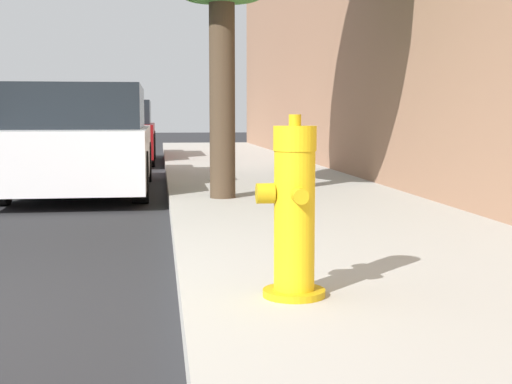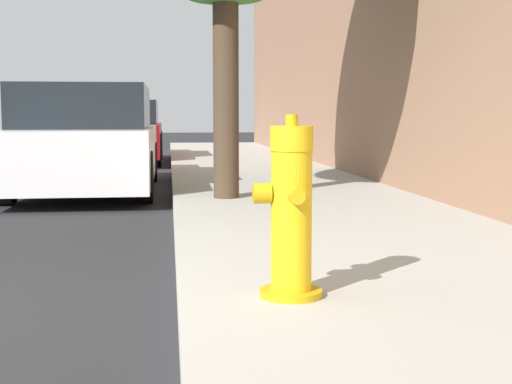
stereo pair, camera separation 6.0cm
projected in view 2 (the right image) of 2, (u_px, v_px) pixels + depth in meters
sidewalk_slab at (438, 300)px, 3.81m from camera, size 2.77×40.00×0.16m
fire_hydrant at (291, 214)px, 3.54m from camera, size 0.35×0.35×0.91m
parked_car_near at (88, 142)px, 9.82m from camera, size 1.83×4.58×1.45m
parked_car_mid at (120, 133)px, 15.70m from camera, size 1.84×4.19×1.37m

